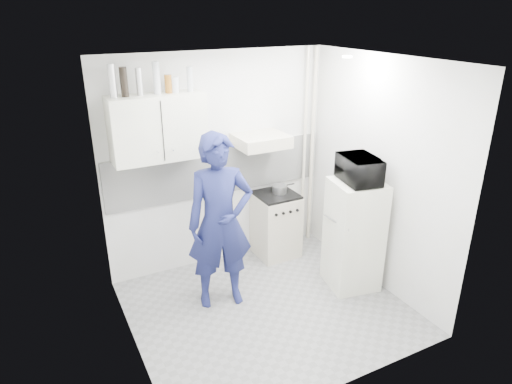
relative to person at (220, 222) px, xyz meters
name	(u,v)px	position (x,y,z in m)	size (l,w,h in m)	color
floor	(267,308)	(0.36, -0.37, -0.96)	(2.80, 2.80, 0.00)	gray
ceiling	(270,60)	(0.36, -0.37, 1.64)	(2.80, 2.80, 0.00)	white
wall_back	(218,162)	(0.36, 0.88, 0.34)	(2.80, 2.80, 0.00)	white
wall_left	(124,227)	(-1.04, -0.37, 0.34)	(2.60, 2.60, 0.00)	white
wall_right	(379,175)	(1.76, -0.37, 0.34)	(2.60, 2.60, 0.00)	white
person	(220,222)	(0.00, 0.00, 0.00)	(0.70, 0.46, 1.91)	#191F51
stove	(276,225)	(1.04, 0.63, -0.54)	(0.51, 0.51, 0.82)	beige
fridge	(354,235)	(1.46, -0.39, -0.31)	(0.53, 0.53, 1.28)	white
stove_top	(276,195)	(1.04, 0.63, -0.12)	(0.49, 0.49, 0.03)	black
saucepan	(279,189)	(1.08, 0.64, -0.05)	(0.19, 0.19, 0.10)	silver
microwave	(360,170)	(1.46, -0.39, 0.47)	(0.35, 0.51, 0.28)	black
bottle_a	(112,81)	(-0.80, 0.71, 1.41)	(0.08, 0.08, 0.32)	silver
bottle_b	(124,82)	(-0.69, 0.71, 1.39)	(0.08, 0.08, 0.29)	black
bottle_c	(139,82)	(-0.54, 0.71, 1.38)	(0.07, 0.07, 0.27)	silver
bottle_d	(156,78)	(-0.36, 0.71, 1.41)	(0.07, 0.07, 0.33)	#B2B7BC
canister_a	(168,84)	(-0.24, 0.71, 1.34)	(0.08, 0.08, 0.19)	brown
canister_b	(175,85)	(-0.17, 0.71, 1.33)	(0.09, 0.09, 0.16)	#B2B7BC
bottle_e	(190,79)	(0.00, 0.71, 1.37)	(0.06, 0.06, 0.26)	#B2B7BC
upper_cabinet	(158,128)	(-0.39, 0.71, 0.89)	(1.00, 0.35, 0.70)	white
range_hood	(261,141)	(0.81, 0.63, 0.61)	(0.60, 0.50, 0.14)	beige
backsplash	(219,170)	(0.36, 0.87, 0.24)	(2.74, 0.03, 0.60)	white
pipe_a	(312,149)	(1.66, 0.80, 0.34)	(0.05, 0.05, 2.60)	beige
pipe_b	(304,151)	(1.54, 0.80, 0.34)	(0.04, 0.04, 2.60)	beige
ceiling_spot_fixture	(347,57)	(1.36, -0.17, 1.61)	(0.10, 0.10, 0.02)	white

